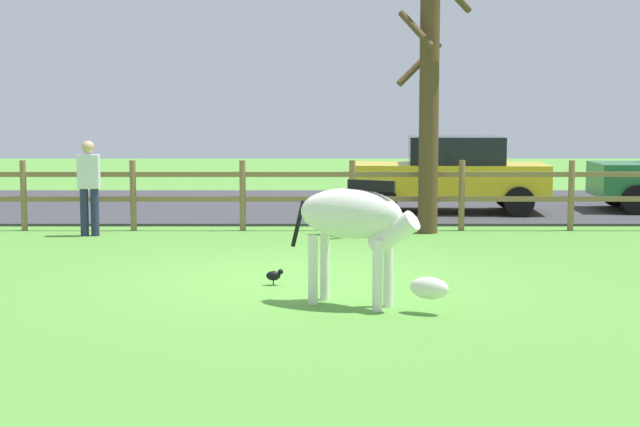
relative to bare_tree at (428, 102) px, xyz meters
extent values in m
plane|color=#549338|center=(-2.11, -4.66, -2.29)|extent=(60.00, 60.00, 0.00)
cube|color=#38383D|center=(-2.11, 4.64, -2.27)|extent=(28.00, 7.40, 0.05)
cylinder|color=olive|center=(-7.22, 0.34, -1.66)|extent=(0.11, 0.11, 1.26)
cylinder|color=olive|center=(-5.25, 0.34, -1.66)|extent=(0.11, 0.11, 1.26)
cylinder|color=olive|center=(-3.29, 0.34, -1.66)|extent=(0.11, 0.11, 1.26)
cylinder|color=olive|center=(-1.32, 0.34, -1.66)|extent=(0.11, 0.11, 1.26)
cylinder|color=olive|center=(0.64, 0.34, -1.66)|extent=(0.11, 0.11, 1.26)
cylinder|color=olive|center=(2.61, 0.34, -1.66)|extent=(0.11, 0.11, 1.26)
cube|color=olive|center=(-2.30, 0.34, -1.72)|extent=(21.62, 0.06, 0.09)
cube|color=olive|center=(-2.30, 0.34, -1.28)|extent=(21.62, 0.06, 0.09)
cylinder|color=#513A23|center=(0.00, 0.01, -0.11)|extent=(0.34, 0.34, 4.37)
cylinder|color=#513A23|center=(-0.26, -0.23, 1.23)|extent=(0.62, 0.66, 0.70)
cylinder|color=#513A23|center=(-0.14, 0.37, 0.68)|extent=(0.86, 0.43, 0.80)
ellipsoid|color=white|center=(-1.56, -6.33, -1.26)|extent=(1.32, 1.02, 0.56)
cylinder|color=white|center=(-1.14, -6.40, -1.90)|extent=(0.11, 0.11, 0.78)
cylinder|color=white|center=(-1.28, -6.64, -1.90)|extent=(0.11, 0.11, 0.78)
cylinder|color=white|center=(-1.84, -6.01, -1.90)|extent=(0.11, 0.11, 0.78)
cylinder|color=white|center=(-1.98, -6.26, -1.90)|extent=(0.11, 0.11, 0.78)
cylinder|color=white|center=(-1.10, -6.58, -1.45)|extent=(0.63, 0.49, 0.51)
ellipsoid|color=white|center=(-0.73, -6.78, -2.01)|extent=(0.48, 0.39, 0.24)
cube|color=black|center=(-1.34, -6.45, -0.94)|extent=(0.51, 0.30, 0.12)
cylinder|color=black|center=(-2.15, -6.01, -1.41)|extent=(0.19, 0.14, 0.54)
cylinder|color=black|center=(-2.48, -5.07, -2.26)|extent=(0.01, 0.01, 0.06)
cylinder|color=black|center=(-2.48, -5.11, -2.26)|extent=(0.01, 0.01, 0.06)
ellipsoid|color=black|center=(-2.48, -5.09, -2.17)|extent=(0.18, 0.10, 0.12)
sphere|color=black|center=(-2.39, -5.09, -2.12)|extent=(0.07, 0.07, 0.07)
cube|color=yellow|center=(0.74, 3.03, -1.59)|extent=(4.10, 1.94, 0.70)
cube|color=black|center=(0.89, 3.02, -0.96)|extent=(1.99, 1.68, 0.56)
cylinder|color=black|center=(-0.66, 2.26, -1.94)|extent=(0.61, 0.22, 0.60)
cylinder|color=black|center=(-0.55, 3.96, -1.94)|extent=(0.61, 0.22, 0.60)
cylinder|color=black|center=(2.04, 2.10, -1.94)|extent=(0.61, 0.22, 0.60)
cylinder|color=black|center=(2.14, 3.79, -1.94)|extent=(0.61, 0.22, 0.60)
cylinder|color=black|center=(4.48, 2.49, -1.94)|extent=(0.61, 0.21, 0.60)
cylinder|color=black|center=(4.58, 4.19, -1.94)|extent=(0.61, 0.21, 0.60)
cylinder|color=#232847|center=(-5.96, -0.40, -1.88)|extent=(0.14, 0.14, 0.82)
cylinder|color=#232847|center=(-5.78, -0.39, -1.88)|extent=(0.14, 0.14, 0.82)
cube|color=silver|center=(-5.87, -0.39, -1.18)|extent=(0.37, 0.24, 0.58)
sphere|color=tan|center=(-5.87, -0.39, -0.76)|extent=(0.22, 0.22, 0.22)
camera|label=1|loc=(-1.90, -17.03, -0.10)|focal=54.64mm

